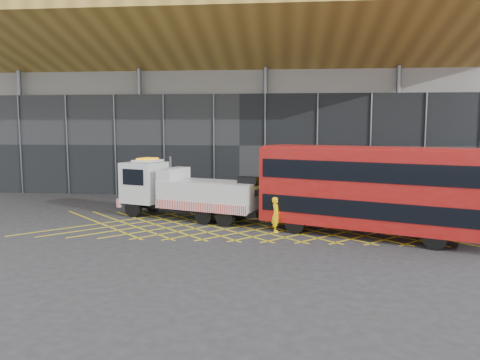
# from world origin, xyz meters

# --- Properties ---
(ground_plane) EXTENTS (120.00, 120.00, 0.00)m
(ground_plane) POSITION_xyz_m (0.00, 0.00, 0.00)
(ground_plane) COLOR #272729
(road_markings) EXTENTS (26.36, 7.16, 0.01)m
(road_markings) POSITION_xyz_m (4.80, 0.00, 0.01)
(road_markings) COLOR yellow
(road_markings) RESTS_ON ground_plane
(construction_building) EXTENTS (55.00, 23.97, 18.00)m
(construction_building) POSITION_xyz_m (1.92, 18.40, 8.98)
(construction_building) COLOR gray
(construction_building) RESTS_ON ground_plane
(recovery_truck) EXTENTS (10.16, 5.36, 3.60)m
(recovery_truck) POSITION_xyz_m (-0.39, 1.98, 1.67)
(recovery_truck) COLOR black
(recovery_truck) RESTS_ON ground_plane
(bus_towed) EXTENTS (11.07, 6.63, 4.47)m
(bus_towed) POSITION_xyz_m (9.75, -1.76, 2.48)
(bus_towed) COLOR #9E0F0C
(bus_towed) RESTS_ON ground_plane
(bus_second) EXTENTS (9.91, 3.45, 3.95)m
(bus_second) POSITION_xyz_m (15.83, 6.79, 2.19)
(bus_second) COLOR maroon
(bus_second) RESTS_ON ground_plane
(worker) EXTENTS (0.46, 0.68, 1.84)m
(worker) POSITION_xyz_m (5.14, -1.25, 0.92)
(worker) COLOR yellow
(worker) RESTS_ON ground_plane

